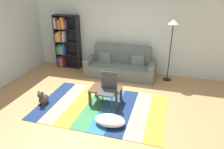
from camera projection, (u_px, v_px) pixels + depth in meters
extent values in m
plane|color=#B27F4C|center=(107.00, 108.00, 5.08)|extent=(14.00, 14.00, 0.00)
cube|color=silver|center=(130.00, 33.00, 6.79)|extent=(6.80, 0.10, 2.70)
cube|color=silver|center=(4.00, 38.00, 6.06)|extent=(0.10, 5.50, 2.70)
cube|color=navy|center=(53.00, 99.00, 5.45)|extent=(0.39, 2.01, 0.01)
cube|color=tan|center=(66.00, 101.00, 5.36)|extent=(0.39, 2.01, 0.01)
cube|color=gold|center=(80.00, 104.00, 5.26)|extent=(0.39, 2.01, 0.01)
cube|color=#387F4C|center=(94.00, 106.00, 5.16)|extent=(0.39, 2.01, 0.01)
cube|color=teal|center=(109.00, 108.00, 5.06)|extent=(0.39, 2.01, 0.01)
cube|color=navy|center=(124.00, 111.00, 4.96)|extent=(0.39, 2.01, 0.01)
cube|color=tan|center=(140.00, 113.00, 4.86)|extent=(0.39, 2.01, 0.01)
cube|color=gold|center=(157.00, 116.00, 4.77)|extent=(0.39, 2.01, 0.01)
cube|color=#59605B|center=(120.00, 71.00, 6.76)|extent=(1.90, 0.80, 0.40)
cube|color=#59605B|center=(122.00, 54.00, 6.82)|extent=(1.90, 0.20, 0.60)
cube|color=#59605B|center=(90.00, 65.00, 6.99)|extent=(0.18, 0.80, 0.56)
cube|color=#59605B|center=(152.00, 72.00, 6.46)|extent=(0.18, 0.80, 0.56)
cube|color=slate|center=(105.00, 57.00, 6.91)|extent=(0.42, 0.19, 0.36)
cube|color=slate|center=(138.00, 60.00, 6.63)|extent=(0.42, 0.19, 0.36)
cube|color=black|center=(57.00, 41.00, 7.39)|extent=(0.04, 0.28, 1.87)
cube|color=black|center=(79.00, 43.00, 7.17)|extent=(0.04, 0.28, 1.87)
cube|color=black|center=(69.00, 41.00, 7.40)|extent=(0.90, 0.01, 1.87)
cube|color=black|center=(70.00, 66.00, 7.65)|extent=(0.86, 0.28, 0.02)
cube|color=black|center=(69.00, 54.00, 7.46)|extent=(0.86, 0.28, 0.02)
cube|color=black|center=(68.00, 42.00, 7.28)|extent=(0.86, 0.28, 0.02)
cube|color=black|center=(67.00, 29.00, 7.10)|extent=(0.86, 0.28, 0.02)
cube|color=black|center=(65.00, 15.00, 6.91)|extent=(0.86, 0.28, 0.02)
cube|color=red|center=(60.00, 61.00, 7.67)|extent=(0.04, 0.24, 0.31)
cube|color=#334CB2|center=(60.00, 61.00, 7.64)|extent=(0.03, 0.21, 0.33)
cube|color=#334CB2|center=(61.00, 61.00, 7.62)|extent=(0.04, 0.18, 0.37)
cube|color=orange|center=(63.00, 62.00, 7.64)|extent=(0.05, 0.22, 0.28)
cube|color=red|center=(64.00, 61.00, 7.61)|extent=(0.03, 0.25, 0.39)
cube|color=green|center=(58.00, 50.00, 7.47)|extent=(0.03, 0.17, 0.25)
cube|color=green|center=(59.00, 49.00, 7.47)|extent=(0.03, 0.23, 0.34)
cube|color=#668C99|center=(60.00, 50.00, 7.46)|extent=(0.05, 0.19, 0.25)
cube|color=green|center=(61.00, 49.00, 7.41)|extent=(0.05, 0.17, 0.37)
cube|color=silver|center=(63.00, 50.00, 7.44)|extent=(0.03, 0.23, 0.29)
cube|color=#334CB2|center=(64.00, 49.00, 7.40)|extent=(0.04, 0.21, 0.37)
cube|color=#334CB2|center=(65.00, 49.00, 7.38)|extent=(0.04, 0.18, 0.38)
cube|color=gold|center=(57.00, 38.00, 7.28)|extent=(0.04, 0.17, 0.27)
cube|color=orange|center=(58.00, 37.00, 7.26)|extent=(0.05, 0.17, 0.33)
cube|color=silver|center=(59.00, 37.00, 7.28)|extent=(0.04, 0.23, 0.32)
cube|color=orange|center=(61.00, 36.00, 7.25)|extent=(0.05, 0.24, 0.38)
cube|color=red|center=(62.00, 36.00, 7.23)|extent=(0.04, 0.24, 0.40)
cube|color=green|center=(64.00, 38.00, 7.25)|extent=(0.03, 0.24, 0.26)
cube|color=silver|center=(64.00, 37.00, 7.20)|extent=(0.04, 0.20, 0.38)
cube|color=silver|center=(55.00, 23.00, 7.08)|extent=(0.04, 0.18, 0.37)
cube|color=orange|center=(57.00, 25.00, 7.10)|extent=(0.04, 0.19, 0.27)
cube|color=#334CB2|center=(59.00, 25.00, 7.11)|extent=(0.04, 0.24, 0.25)
cube|color=orange|center=(59.00, 24.00, 7.06)|extent=(0.03, 0.20, 0.32)
cube|color=gold|center=(61.00, 24.00, 7.07)|extent=(0.04, 0.24, 0.30)
cube|color=red|center=(62.00, 23.00, 7.03)|extent=(0.05, 0.21, 0.39)
cube|color=gold|center=(63.00, 23.00, 7.01)|extent=(0.05, 0.19, 0.39)
cube|color=gold|center=(65.00, 25.00, 7.04)|extent=(0.03, 0.24, 0.25)
cube|color=purple|center=(66.00, 25.00, 7.00)|extent=(0.03, 0.18, 0.29)
cube|color=#513826|center=(106.00, 89.00, 5.16)|extent=(0.76, 0.54, 0.04)
cube|color=#513826|center=(90.00, 98.00, 5.12)|extent=(0.06, 0.06, 0.37)
cube|color=#513826|center=(116.00, 102.00, 4.95)|extent=(0.06, 0.06, 0.37)
cube|color=#513826|center=(96.00, 90.00, 5.53)|extent=(0.06, 0.06, 0.37)
cube|color=#513826|center=(121.00, 94.00, 5.35)|extent=(0.06, 0.06, 0.37)
ellipsoid|color=white|center=(110.00, 120.00, 4.43)|extent=(0.67, 0.42, 0.20)
ellipsoid|color=#473D33|center=(44.00, 99.00, 5.22)|extent=(0.22, 0.30, 0.26)
sphere|color=#473D33|center=(40.00, 95.00, 5.06)|extent=(0.15, 0.15, 0.15)
ellipsoid|color=black|center=(39.00, 96.00, 5.01)|extent=(0.06, 0.07, 0.05)
ellipsoid|color=black|center=(39.00, 92.00, 5.07)|extent=(0.05, 0.04, 0.08)
ellipsoid|color=black|center=(42.00, 93.00, 5.04)|extent=(0.05, 0.04, 0.08)
sphere|color=#473D33|center=(39.00, 105.00, 5.16)|extent=(0.06, 0.06, 0.06)
sphere|color=#473D33|center=(43.00, 105.00, 5.13)|extent=(0.06, 0.06, 0.06)
cylinder|color=black|center=(167.00, 79.00, 6.60)|extent=(0.26, 0.26, 0.02)
cylinder|color=black|center=(170.00, 53.00, 6.24)|extent=(0.03, 0.03, 1.73)
cone|color=white|center=(174.00, 22.00, 5.87)|extent=(0.32, 0.32, 0.14)
cube|color=black|center=(104.00, 88.00, 5.14)|extent=(0.11, 0.15, 0.02)
cube|color=#38383D|center=(107.00, 92.00, 4.90)|extent=(0.40, 0.40, 0.03)
cube|color=#38383D|center=(109.00, 80.00, 4.96)|extent=(0.40, 0.03, 0.44)
cylinder|color=#38383D|center=(98.00, 103.00, 4.89)|extent=(0.02, 0.02, 0.42)
cylinder|color=#38383D|center=(112.00, 105.00, 4.80)|extent=(0.02, 0.02, 0.42)
cylinder|color=#38383D|center=(103.00, 96.00, 5.18)|extent=(0.02, 0.02, 0.42)
cylinder|color=#38383D|center=(116.00, 98.00, 5.10)|extent=(0.02, 0.02, 0.42)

